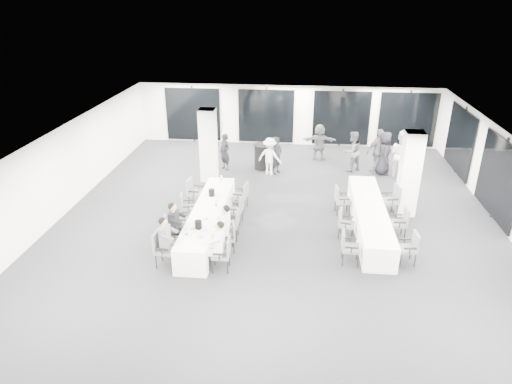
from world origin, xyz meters
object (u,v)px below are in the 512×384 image
Objects in this scene: chair_main_left_second at (171,231)px; chair_main_left_far at (194,191)px; chair_main_left_near at (162,247)px; standing_guest_f at (319,140)px; chair_main_right_second at (229,235)px; standing_guest_g at (225,150)px; chair_main_left_fourth at (186,206)px; chair_main_right_fourth at (238,209)px; chair_side_right_near at (410,246)px; banquet_table_main at (208,220)px; standing_guest_a at (277,153)px; banquet_table_side at (369,218)px; chair_side_right_far at (392,198)px; cocktail_table at (262,157)px; chair_side_left_near at (348,245)px; standing_guest_b at (352,149)px; chair_side_left_mid at (344,222)px; standing_guest_d at (379,148)px; ice_bucket_far at (212,193)px; chair_main_right_far at (242,194)px; chair_side_right_mid at (401,221)px; ice_bucket_near at (198,225)px; chair_main_right_near at (224,252)px; chair_main_right_mid at (233,223)px; chair_main_left_mid at (179,218)px; standing_guest_h at (401,151)px; standing_guest_c at (270,154)px; standing_guest_e at (385,150)px; chair_side_left_far at (340,198)px.

chair_main_left_second is 2.86m from chair_main_left_far.
standing_guest_f is at bearing 157.32° from chair_main_left_near.
standing_guest_g reaches higher than chair_main_right_second.
chair_main_left_fourth is 1.12m from chair_main_left_far.
chair_main_left_near is at bearing 154.39° from chair_main_right_fourth.
banquet_table_main is at bearing 72.31° from chair_side_right_near.
standing_guest_a is (-3.97, 6.27, 0.33)m from chair_side_right_near.
banquet_table_side is 4.89× the size of chair_side_right_far.
chair_main_left_near is at bearing -104.97° from cocktail_table.
chair_side_left_near is 0.50× the size of standing_guest_b.
standing_guest_d is at bearing 175.42° from chair_side_left_mid.
ice_bucket_far is (0.77, -0.76, 0.30)m from chair_main_left_far.
chair_main_right_far is at bearing 53.88° from chair_side_right_near.
ice_bucket_far is at bearing 80.37° from chair_side_right_mid.
ice_bucket_near is at bearing 101.77° from chair_side_right_mid.
standing_guest_a is at bearing 136.24° from chair_main_left_fourth.
chair_main_right_near is (-0.33, -7.54, 0.01)m from cocktail_table.
cocktail_table is (-3.76, 4.83, 0.15)m from banquet_table_side.
standing_guest_a is at bearing -10.59° from chair_main_right_mid.
chair_main_left_fourth reaches higher than chair_main_left_mid.
ice_bucket_near reaches higher than banquet_table_side.
chair_main_right_mid is 1.64m from ice_bucket_far.
chair_main_left_second reaches higher than ice_bucket_near.
standing_guest_h reaches higher than chair_main_right_mid.
standing_guest_c reaches higher than chair_main_right_near.
chair_side_right_mid is at bearing 87.10° from chair_main_left_second.
standing_guest_d is 1.04× the size of standing_guest_e.
standing_guest_d is at bearing 1.09° from cocktail_table.
chair_main_left_near reaches higher than ice_bucket_near.
chair_main_left_second is 4.35× the size of ice_bucket_near.
ice_bucket_far reaches higher than chair_side_left_far.
chair_side_left_mid is at bearing 94.79° from standing_guest_f.
ice_bucket_near is at bearing 94.88° from standing_guest_c.
chair_main_right_second and chair_main_right_fourth have the same top height.
ice_bucket_near is at bearing -90.44° from banquet_table_main.
standing_guest_c is at bearing -8.04° from chair_main_right_near.
standing_guest_a reaches higher than chair_main_left_fourth.
chair_side_right_far is (6.59, 1.99, 0.07)m from chair_main_left_mid.
chair_main_left_second is 9.11m from standing_guest_f.
cocktail_table is 4.69m from standing_guest_d.
chair_main_right_mid is (1.67, -2.09, -0.04)m from chair_main_left_far.
standing_guest_g is at bearing 37.60° from chair_side_right_near.
standing_guest_a is at bearing -132.28° from standing_guest_c.
chair_side_left_far is 4.33m from standing_guest_h.
chair_main_right_near is at bearing -76.30° from chair_side_left_near.
chair_main_left_second is at bearing 58.92° from chair_main_right_near.
chair_main_right_mid reaches higher than banquet_table_main.
chair_main_left_second is at bearing -13.49° from chair_main_left_fourth.
standing_guest_a is (-2.31, 4.99, 0.35)m from chair_side_left_mid.
standing_guest_b reaches higher than chair_side_right_mid.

